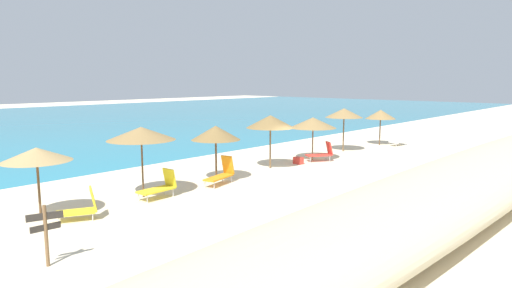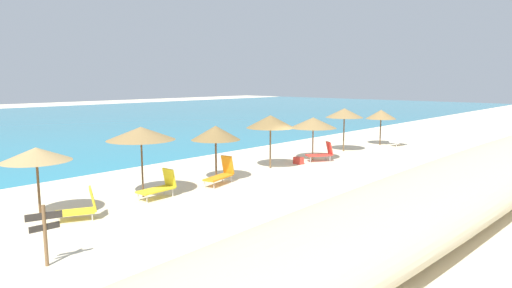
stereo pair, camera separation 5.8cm
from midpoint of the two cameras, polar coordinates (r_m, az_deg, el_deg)
name	(u,v)px [view 1 (the left image)]	position (r m, az deg, el deg)	size (l,w,h in m)	color
ground_plane	(304,175)	(21.69, 6.20, -3.96)	(160.00, 160.00, 0.00)	beige
sea_water	(16,124)	(52.66, -28.65, 2.27)	(160.00, 58.81, 0.01)	teal
dune_ridge	(502,166)	(21.96, 29.14, -2.49)	(54.24, 4.00, 1.75)	beige
beach_umbrella_0	(36,155)	(16.05, -26.62, -1.23)	(2.21, 2.21, 2.40)	brown
beach_umbrella_1	(141,134)	(17.63, -14.72, 1.31)	(2.64, 2.64, 2.79)	brown
beach_umbrella_2	(216,133)	(20.02, -5.32, 1.43)	(2.23, 2.23, 2.53)	brown
beach_umbrella_3	(270,122)	(22.82, 1.80, 2.92)	(2.51, 2.51, 2.78)	brown
beach_umbrella_4	(313,123)	(25.44, 7.32, 2.75)	(2.66, 2.66, 2.47)	brown
beach_umbrella_5	(344,113)	(28.92, 11.26, 3.95)	(2.39, 2.39, 2.79)	brown
beach_umbrella_6	(381,114)	(32.40, 15.77, 3.71)	(2.10, 2.10, 2.50)	brown
lounge_chair_0	(160,186)	(17.72, -12.39, -5.37)	(1.55, 0.71, 1.09)	yellow
lounge_chair_1	(82,207)	(15.76, -21.69, -7.64)	(1.42, 1.13, 1.06)	yellow
lounge_chair_2	(221,173)	(19.63, -4.58, -3.82)	(1.78, 0.92, 1.21)	orange
lounge_chair_3	(399,140)	(32.69, 18.01, 0.53)	(1.51, 0.78, 1.01)	white
lounge_chair_4	(322,153)	(25.28, 8.44, -1.15)	(1.57, 1.33, 1.11)	red
wooden_signpost	(46,230)	(12.16, -25.68, -9.94)	(0.81, 0.29, 1.56)	brown
cooler_box	(298,161)	(24.35, 5.43, -2.14)	(0.51, 0.34, 0.38)	red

